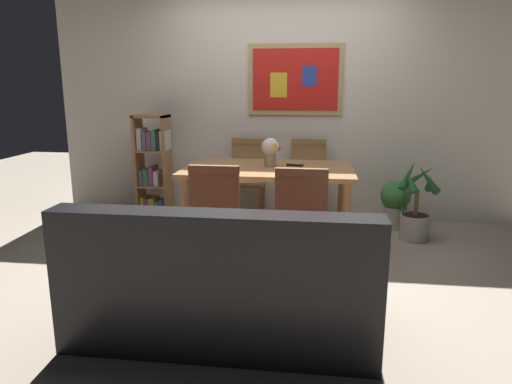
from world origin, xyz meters
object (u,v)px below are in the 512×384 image
dining_chair_near_left (217,211)px  potted_palm (416,212)px  potted_ivy (395,202)px  tv_remote (295,165)px  flower_vase (271,150)px  dining_chair_far_right (308,174)px  leather_couch (223,286)px  bookshelf (154,170)px  dining_chair_far_left (248,173)px  dining_chair_near_right (301,215)px  dining_table (269,177)px

dining_chair_near_left → potted_palm: (1.73, 1.12, -0.26)m
potted_ivy → tv_remote: (-1.04, -0.62, 0.48)m
potted_palm → flower_vase: (-1.40, -0.28, 0.63)m
dining_chair_far_right → potted_palm: (1.07, -0.47, -0.26)m
leather_couch → bookshelf: bearing=118.1°
dining_chair_far_right → dining_chair_far_left: same height
dining_chair_near_left → dining_chair_far_left: bearing=89.9°
dining_chair_near_right → tv_remote: bearing=96.0°
dining_table → bookshelf: 1.53m
dining_chair_near_right → tv_remote: 0.95m
dining_chair_near_left → leather_couch: (0.22, -0.88, -0.22)m
dining_chair_near_right → dining_chair_far_left: bearing=111.7°
dining_chair_near_right → bookshelf: size_ratio=0.78×
bookshelf → dining_chair_near_left: bearing=-55.0°
leather_couch → potted_palm: (1.51, 2.00, -0.04)m
potted_palm → leather_couch: bearing=-127.1°
dining_chair_near_right → dining_chair_far_right: same height
dining_chair_near_left → potted_ivy: bearing=43.3°
leather_couch → potted_ivy: size_ratio=3.51×
dining_chair_far_left → leather_couch: 2.49m
bookshelf → dining_table: bearing=-27.2°
dining_table → potted_palm: (1.41, 0.33, -0.38)m
tv_remote → potted_palm: bearing=11.6°
dining_chair_far_left → leather_couch: (0.22, -2.47, -0.22)m
leather_couch → flower_vase: 1.82m
bookshelf → potted_palm: 2.81m
potted_ivy → potted_palm: potted_palm is taller
dining_chair_near_left → leather_couch: bearing=-75.9°
leather_couch → potted_ivy: leather_couch is taller
dining_table → bookshelf: size_ratio=1.32×
dining_chair_far_right → tv_remote: (-0.11, -0.71, 0.22)m
leather_couch → tv_remote: leather_couch is taller
dining_chair_far_left → potted_ivy: 1.62m
bookshelf → flower_vase: size_ratio=4.47×
dining_chair_near_left → dining_chair_far_right: bearing=67.3°
potted_ivy → dining_chair_far_right: bearing=174.6°
leather_couch → tv_remote: 1.84m
dining_chair_near_right → potted_ivy: dining_chair_near_right is taller
potted_palm → dining_chair_far_right: bearing=156.4°
bookshelf → potted_ivy: size_ratio=2.29×
dining_chair_near_left → bookshelf: (-1.04, 1.49, 0.02)m
potted_ivy → potted_palm: (0.14, -0.38, -0.00)m
bookshelf → potted_palm: (2.77, -0.36, -0.28)m
dining_table → dining_chair_far_left: dining_chair_far_left is taller
dining_chair_near_left → dining_table: bearing=68.1°
dining_chair_near_right → potted_palm: 1.61m
leather_couch → dining_table: bearing=86.7°
potted_ivy → dining_chair_far_left: bearing=176.8°
dining_chair_far_left → tv_remote: (0.55, -0.71, 0.22)m
leather_couch → bookshelf: size_ratio=1.53×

